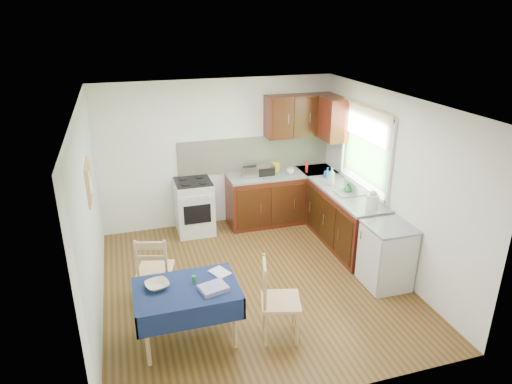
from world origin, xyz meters
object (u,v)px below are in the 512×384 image
object	(u,v)px
chair_far	(155,268)
chair_near	(276,298)
dining_table	(187,296)
toaster	(250,172)
dish_rack	(350,192)
kettle	(373,201)
sandwich_press	(265,170)

from	to	relation	value
chair_far	chair_near	distance (m)	1.63
dining_table	toaster	xyz separation A→B (m)	(1.49, 2.65, 0.41)
dish_rack	kettle	size ratio (longest dim) A/B	1.60
chair_near	kettle	distance (m)	2.19
dish_rack	chair_near	bearing A→B (deg)	-140.50
dining_table	kettle	distance (m)	2.95
dining_table	chair_near	distance (m)	1.00
dining_table	toaster	size ratio (longest dim) A/B	4.24
dining_table	kettle	size ratio (longest dim) A/B	4.08
dining_table	sandwich_press	xyz separation A→B (m)	(1.78, 2.72, 0.40)
dining_table	dish_rack	world-z (taller)	dish_rack
chair_far	dish_rack	size ratio (longest dim) A/B	2.17
dining_table	toaster	bearing A→B (deg)	72.69
dining_table	dish_rack	size ratio (longest dim) A/B	2.55
dining_table	chair_near	bearing A→B (deg)	-1.13
toaster	dish_rack	size ratio (longest dim) A/B	0.60
chair_far	sandwich_press	distance (m)	2.84
sandwich_press	dish_rack	xyz separation A→B (m)	(0.99, -1.21, -0.06)
dining_table	kettle	world-z (taller)	kettle
chair_near	dish_rack	size ratio (longest dim) A/B	2.19
sandwich_press	dish_rack	world-z (taller)	dish_rack
dish_rack	kettle	xyz separation A→B (m)	(0.01, -0.62, 0.10)
sandwich_press	kettle	world-z (taller)	kettle
chair_far	dish_rack	distance (m)	3.15
dish_rack	kettle	bearing A→B (deg)	-93.52
chair_far	sandwich_press	size ratio (longest dim) A/B	3.31
kettle	dining_table	bearing A→B (deg)	-162.23
toaster	sandwich_press	world-z (taller)	toaster
chair_far	dish_rack	xyz separation A→B (m)	(3.05, 0.69, 0.41)
dining_table	kettle	bearing A→B (deg)	29.86
toaster	sandwich_press	size ratio (longest dim) A/B	0.92
chair_near	kettle	world-z (taller)	kettle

